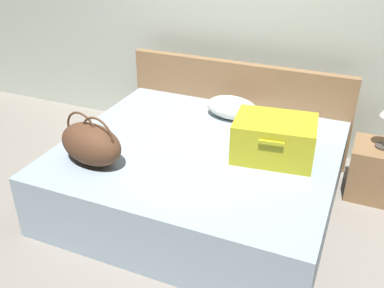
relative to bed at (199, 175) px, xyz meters
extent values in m
plane|color=gray|center=(0.00, -0.40, -0.25)|extent=(12.00, 12.00, 0.00)
cube|color=#B7C1B2|center=(0.00, 1.25, 1.05)|extent=(8.00, 0.10, 2.60)
cube|color=#99ADBC|center=(0.00, 0.00, 0.00)|extent=(2.07, 1.83, 0.50)
cube|color=olive|center=(0.00, 0.96, 0.19)|extent=(2.11, 0.08, 0.89)
cube|color=gold|center=(0.55, 0.09, 0.37)|extent=(0.63, 0.49, 0.23)
cube|color=#28282D|center=(0.55, 0.09, 0.40)|extent=(0.55, 0.43, 0.16)
cube|color=#B21E19|center=(0.46, 0.03, 0.51)|extent=(0.13, 0.08, 0.05)
cube|color=#B21E19|center=(0.63, 0.14, 0.50)|extent=(0.16, 0.10, 0.04)
cube|color=gold|center=(0.55, 0.09, 0.52)|extent=(0.63, 0.49, 0.07)
cube|color=gold|center=(0.58, -0.13, 0.49)|extent=(0.18, 0.05, 0.02)
ellipsoid|color=brown|center=(-0.63, -0.50, 0.40)|extent=(0.55, 0.38, 0.30)
torus|color=brown|center=(-0.70, -0.49, 0.48)|extent=(0.29, 0.07, 0.30)
torus|color=brown|center=(-0.55, -0.52, 0.48)|extent=(0.29, 0.07, 0.30)
ellipsoid|color=white|center=(0.06, 0.62, 0.34)|extent=(0.50, 0.35, 0.18)
cube|color=olive|center=(1.31, 0.67, -0.03)|extent=(0.44, 0.40, 0.45)
cylinder|color=#3F3833|center=(1.31, 0.67, 0.21)|extent=(0.13, 0.13, 0.02)
camera|label=1|loc=(1.10, -2.72, 1.90)|focal=40.85mm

